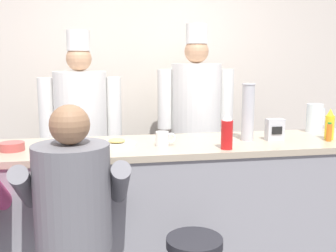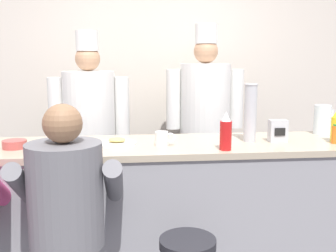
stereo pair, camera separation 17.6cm
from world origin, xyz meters
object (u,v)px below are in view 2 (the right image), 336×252
object	(u,v)px
coffee_mug_white	(162,139)
napkin_dispenser_chrome	(278,131)
breakfast_plate	(117,143)
cereal_bowl	(15,144)
hot_sauce_bottle_orange	(335,134)
mustard_bottle_yellow	(336,127)
diner_seated_grey	(67,201)
cup_stack_steel	(250,113)
cook_in_whites_near	(90,125)
cook_in_whites_far	(205,116)
water_pitcher_clear	(322,120)
ketchup_bottle_red	(226,132)

from	to	relation	value
coffee_mug_white	napkin_dispenser_chrome	bearing A→B (deg)	3.57
breakfast_plate	cereal_bowl	world-z (taller)	cereal_bowl
hot_sauce_bottle_orange	mustard_bottle_yellow	bearing A→B (deg)	57.20
breakfast_plate	diner_seated_grey	world-z (taller)	diner_seated_grey
cup_stack_steel	cook_in_whites_near	size ratio (longest dim) A/B	0.21
breakfast_plate	cook_in_whites_far	bearing A→B (deg)	54.48
water_pitcher_clear	cup_stack_steel	world-z (taller)	cup_stack_steel
water_pitcher_clear	cook_in_whites_near	distance (m)	1.92
cereal_bowl	cup_stack_steel	bearing A→B (deg)	1.73
coffee_mug_white	breakfast_plate	bearing A→B (deg)	167.63
breakfast_plate	coffee_mug_white	xyz separation A→B (m)	(0.29, -0.06, 0.03)
coffee_mug_white	cup_stack_steel	bearing A→B (deg)	7.74
hot_sauce_bottle_orange	napkin_dispenser_chrome	size ratio (longest dim) A/B	0.87
ketchup_bottle_red	hot_sauce_bottle_orange	distance (m)	0.76
ketchup_bottle_red	hot_sauce_bottle_orange	xyz separation A→B (m)	(0.75, 0.11, -0.05)
water_pitcher_clear	cook_in_whites_far	distance (m)	1.14
cereal_bowl	coffee_mug_white	xyz separation A→B (m)	(0.92, -0.04, 0.02)
mustard_bottle_yellow	water_pitcher_clear	size ratio (longest dim) A/B	0.99
breakfast_plate	coffee_mug_white	size ratio (longest dim) A/B	1.90
water_pitcher_clear	napkin_dispenser_chrome	world-z (taller)	water_pitcher_clear
ketchup_bottle_red	napkin_dispenser_chrome	distance (m)	0.46
breakfast_plate	diner_seated_grey	xyz separation A→B (m)	(-0.25, -0.51, -0.19)
breakfast_plate	cup_stack_steel	bearing A→B (deg)	1.14
mustard_bottle_yellow	hot_sauce_bottle_orange	size ratio (longest dim) A/B	1.67
cook_in_whites_near	mustard_bottle_yellow	bearing A→B (deg)	-31.14
cook_in_whites_far	coffee_mug_white	bearing A→B (deg)	-113.45
cup_stack_steel	cook_in_whites_near	world-z (taller)	cook_in_whites_near
water_pitcher_clear	diner_seated_grey	xyz separation A→B (m)	(-1.75, -0.74, -0.29)
mustard_bottle_yellow	breakfast_plate	world-z (taller)	mustard_bottle_yellow
cup_stack_steel	cook_in_whites_far	world-z (taller)	cook_in_whites_far
diner_seated_grey	hot_sauce_bottle_orange	bearing A→B (deg)	13.74
ketchup_bottle_red	breakfast_plate	distance (m)	0.70
mustard_bottle_yellow	napkin_dispenser_chrome	distance (m)	0.39
breakfast_plate	napkin_dispenser_chrome	distance (m)	1.07
ketchup_bottle_red	napkin_dispenser_chrome	xyz separation A→B (m)	(0.41, 0.20, -0.03)
coffee_mug_white	hot_sauce_bottle_orange	bearing A→B (deg)	-2.34
water_pitcher_clear	cook_in_whites_far	size ratio (longest dim) A/B	0.11
napkin_dispenser_chrome	cup_stack_steel	bearing A→B (deg)	170.02
cereal_bowl	cup_stack_steel	xyz separation A→B (m)	(1.51, 0.05, 0.17)
cup_stack_steel	cook_in_whites_far	distance (m)	1.12
mustard_bottle_yellow	cook_in_whites_far	bearing A→B (deg)	118.74
water_pitcher_clear	cereal_bowl	world-z (taller)	water_pitcher_clear
diner_seated_grey	mustard_bottle_yellow	bearing A→B (deg)	15.26
mustard_bottle_yellow	coffee_mug_white	xyz separation A→B (m)	(-1.16, -0.01, -0.05)
water_pitcher_clear	breakfast_plate	distance (m)	1.52
coffee_mug_white	diner_seated_grey	distance (m)	0.74
hot_sauce_bottle_orange	napkin_dispenser_chrome	xyz separation A→B (m)	(-0.35, 0.09, 0.01)
hot_sauce_bottle_orange	cereal_bowl	distance (m)	2.04
mustard_bottle_yellow	diner_seated_grey	size ratio (longest dim) A/B	0.16
hot_sauce_bottle_orange	coffee_mug_white	size ratio (longest dim) A/B	0.99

